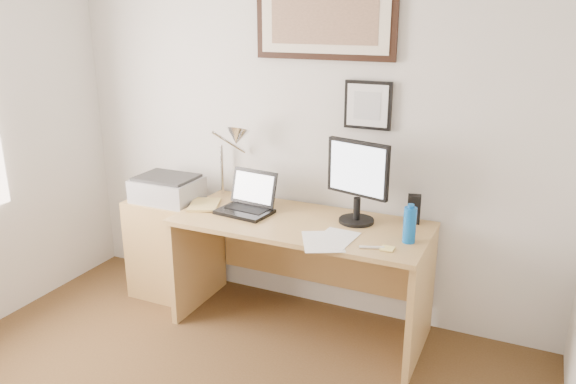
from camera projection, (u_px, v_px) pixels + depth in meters
The scene contains 17 objects.
wall_back at pixel (303, 130), 3.74m from camera, with size 3.50×0.02×2.50m, color silver.
side_cabinet at pixel (169, 247), 4.10m from camera, with size 0.50×0.40×0.73m, color #AE8449.
water_bottle at pixel (410, 225), 3.17m from camera, with size 0.07×0.07×0.21m, color #0D5AB5.
bottle_cap at pixel (411, 206), 3.13m from camera, with size 0.04×0.04×0.02m, color #0D5AB5.
speaker at pixel (414, 209), 3.47m from camera, with size 0.08×0.07×0.18m, color black.
paper_sheet_a at pixel (323, 241), 3.21m from camera, with size 0.22×0.32×0.00m, color white.
paper_sheet_b at pixel (336, 238), 3.25m from camera, with size 0.21×0.29×0.00m, color white.
sticky_pad at pixel (387, 248), 3.10m from camera, with size 0.07×0.07×0.01m, color #FEE678.
marker_pen at pixel (372, 247), 3.11m from camera, with size 0.02×0.02×0.14m, color white.
book at pixel (190, 205), 3.79m from camera, with size 0.19×0.26×0.02m, color #D5B764.
desk at pixel (306, 251), 3.66m from camera, with size 1.60×0.70×0.75m.
laptop at pixel (248, 203), 3.68m from camera, with size 0.37×0.33×0.26m.
lcd_monitor at pixel (358, 178), 3.41m from camera, with size 0.41×0.22×0.52m.
printer at pixel (167, 189), 3.94m from camera, with size 0.44×0.34×0.18m.
desk_lamp at pixel (236, 139), 3.76m from camera, with size 0.29×0.27×0.53m.
picture_large at pixel (324, 21), 3.45m from camera, with size 0.92×0.04×0.47m.
picture_small at pixel (368, 105), 3.48m from camera, with size 0.30×0.03×0.30m.
Camera 1 is at (1.45, -1.40, 2.00)m, focal length 35.00 mm.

